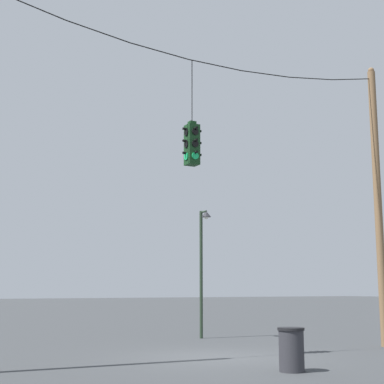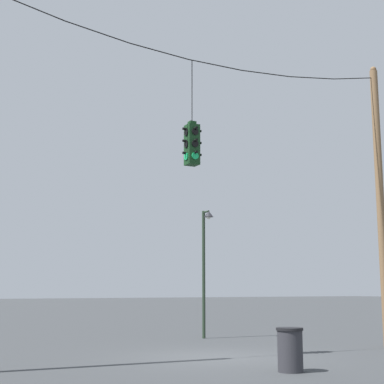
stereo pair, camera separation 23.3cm
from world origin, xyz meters
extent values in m
plane|color=#383A3D|center=(0.00, 0.00, 0.00)|extent=(200.00, 200.00, 0.00)
cylinder|color=brown|center=(6.28, -0.15, 4.61)|extent=(0.25, 0.25, 9.23)
sphere|color=brown|center=(6.28, -0.15, 9.28)|extent=(0.20, 0.20, 0.20)
cylinder|color=black|center=(-5.39, -0.15, 8.80)|extent=(1.80, 0.03, 0.38)
cylinder|color=black|center=(-3.59, -0.15, 8.51)|extent=(1.80, 0.03, 0.27)
cylinder|color=black|center=(-1.80, -0.15, 8.33)|extent=(1.80, 0.03, 0.15)
cylinder|color=black|center=(0.00, -0.15, 8.27)|extent=(1.80, 0.03, 0.03)
cylinder|color=black|center=(1.80, -0.15, 8.33)|extent=(1.80, 0.03, 0.15)
cylinder|color=black|center=(3.59, -0.15, 8.51)|extent=(1.80, 0.03, 0.27)
cylinder|color=black|center=(5.39, -0.15, 8.80)|extent=(1.80, 0.03, 0.38)
cube|color=#143819|center=(-0.79, -0.15, 5.78)|extent=(0.34, 0.34, 1.15)
cube|color=#143819|center=(-0.79, -0.15, 6.40)|extent=(0.19, 0.19, 0.10)
cylinder|color=black|center=(-0.79, -0.15, 7.36)|extent=(0.02, 0.02, 1.81)
cylinder|color=black|center=(-0.79, -0.34, 6.12)|extent=(0.20, 0.03, 0.20)
cylinder|color=black|center=(-0.79, -0.38, 6.21)|extent=(0.07, 0.12, 0.07)
cylinder|color=black|center=(-0.79, -0.34, 5.78)|extent=(0.20, 0.03, 0.20)
cylinder|color=black|center=(-0.79, -0.38, 5.87)|extent=(0.07, 0.12, 0.07)
cylinder|color=#19C666|center=(-0.79, -0.34, 5.44)|extent=(0.20, 0.03, 0.20)
cylinder|color=black|center=(-0.79, -0.38, 5.53)|extent=(0.07, 0.12, 0.07)
cylinder|color=black|center=(-0.79, 0.03, 6.12)|extent=(0.20, 0.03, 0.20)
cylinder|color=black|center=(-0.79, 0.08, 6.21)|extent=(0.07, 0.12, 0.07)
cylinder|color=black|center=(-0.79, 0.03, 5.78)|extent=(0.20, 0.03, 0.20)
cylinder|color=black|center=(-0.79, 0.08, 5.87)|extent=(0.07, 0.12, 0.07)
cylinder|color=#19C666|center=(-0.79, 0.03, 5.44)|extent=(0.20, 0.03, 0.20)
cylinder|color=black|center=(-0.79, 0.08, 5.53)|extent=(0.07, 0.12, 0.07)
cylinder|color=black|center=(-0.97, -0.15, 6.12)|extent=(0.03, 0.20, 0.20)
cylinder|color=black|center=(-1.02, -0.15, 6.21)|extent=(0.12, 0.07, 0.07)
cylinder|color=black|center=(-0.97, -0.15, 5.78)|extent=(0.03, 0.20, 0.20)
cylinder|color=black|center=(-1.02, -0.15, 5.87)|extent=(0.12, 0.07, 0.07)
cylinder|color=#19C666|center=(-0.97, -0.15, 5.44)|extent=(0.03, 0.20, 0.20)
cylinder|color=black|center=(-1.02, -0.15, 5.53)|extent=(0.12, 0.07, 0.07)
cylinder|color=black|center=(-0.60, -0.15, 6.12)|extent=(0.03, 0.20, 0.20)
cylinder|color=black|center=(-0.56, -0.15, 6.21)|extent=(0.12, 0.07, 0.07)
cylinder|color=black|center=(-0.60, -0.15, 5.78)|extent=(0.03, 0.20, 0.20)
cylinder|color=black|center=(-0.56, -0.15, 5.87)|extent=(0.12, 0.07, 0.07)
cylinder|color=#19C666|center=(-0.60, -0.15, 5.44)|extent=(0.03, 0.20, 0.20)
cylinder|color=black|center=(-0.56, -0.15, 5.53)|extent=(0.12, 0.07, 0.07)
cylinder|color=#233323|center=(2.72, 5.48, 2.40)|extent=(0.12, 0.12, 4.80)
cylinder|color=#233323|center=(2.72, 5.28, 4.75)|extent=(0.07, 0.40, 0.07)
cone|color=#232328|center=(2.72, 5.08, 4.64)|extent=(0.37, 0.37, 0.22)
sphere|color=silver|center=(2.72, 5.08, 4.53)|extent=(0.17, 0.17, 0.17)
cylinder|color=#2D2D33|center=(0.02, -3.29, 0.45)|extent=(0.56, 0.56, 0.91)
cylinder|color=black|center=(0.02, -3.29, 0.94)|extent=(0.61, 0.61, 0.06)
camera|label=1|loc=(-8.48, -14.08, 1.83)|focal=55.00mm
camera|label=2|loc=(-8.28, -14.19, 1.83)|focal=55.00mm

